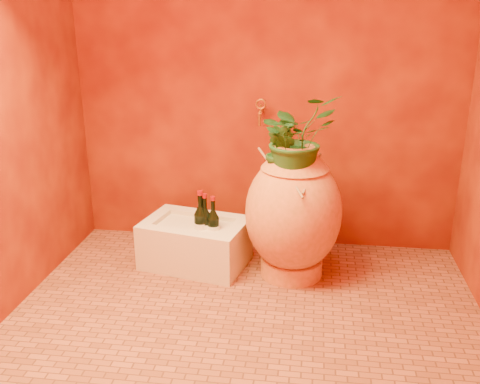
# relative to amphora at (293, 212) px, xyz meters

# --- Properties ---
(floor) EXTENTS (2.50, 2.50, 0.00)m
(floor) POSITION_rel_amphora_xyz_m (-0.21, -0.52, -0.41)
(floor) COLOR brown
(floor) RESTS_ON ground
(wall_back) EXTENTS (2.50, 0.02, 2.50)m
(wall_back) POSITION_rel_amphora_xyz_m (-0.21, 0.48, 0.84)
(wall_back) COLOR #520A04
(wall_back) RESTS_ON ground
(amphora) EXTENTS (0.73, 0.73, 0.81)m
(amphora) POSITION_rel_amphora_xyz_m (0.00, 0.00, 0.00)
(amphora) COLOR orange
(amphora) RESTS_ON floor
(stone_basin) EXTENTS (0.70, 0.55, 0.29)m
(stone_basin) POSITION_rel_amphora_xyz_m (-0.61, 0.05, -0.27)
(stone_basin) COLOR beige
(stone_basin) RESTS_ON floor
(wine_bottle_a) EXTENTS (0.08, 0.08, 0.31)m
(wine_bottle_a) POSITION_rel_amphora_xyz_m (-0.48, 0.01, -0.13)
(wine_bottle_a) COLOR black
(wine_bottle_a) RESTS_ON stone_basin
(wine_bottle_b) EXTENTS (0.08, 0.08, 0.32)m
(wine_bottle_b) POSITION_rel_amphora_xyz_m (-0.54, 0.03, -0.13)
(wine_bottle_b) COLOR black
(wine_bottle_b) RESTS_ON stone_basin
(wine_bottle_c) EXTENTS (0.08, 0.08, 0.34)m
(wine_bottle_c) POSITION_rel_amphora_xyz_m (-0.56, 0.02, -0.12)
(wine_bottle_c) COLOR black
(wine_bottle_c) RESTS_ON stone_basin
(wall_tap) EXTENTS (0.07, 0.14, 0.16)m
(wall_tap) POSITION_rel_amphora_xyz_m (-0.24, 0.40, 0.52)
(wall_tap) COLOR #B58D29
(wall_tap) RESTS_ON wall_back
(plant_main) EXTENTS (0.57, 0.57, 0.48)m
(plant_main) POSITION_rel_amphora_xyz_m (0.00, -0.02, 0.46)
(plant_main) COLOR #1A4A1D
(plant_main) RESTS_ON amphora
(plant_side) EXTENTS (0.24, 0.23, 0.33)m
(plant_side) POSITION_rel_amphora_xyz_m (-0.08, -0.05, 0.37)
(plant_side) COLOR #1A4A1D
(plant_side) RESTS_ON amphora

